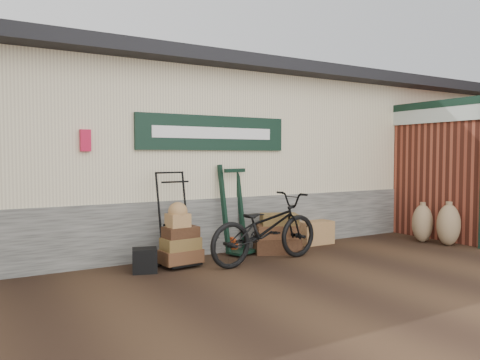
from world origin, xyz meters
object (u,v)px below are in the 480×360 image
Objects in this scene: green_barrow at (235,209)px; black_trunk at (145,260)px; suitcase_stack at (277,233)px; bicycle at (266,224)px; porter_trolley at (175,218)px; wicker_hamper at (314,232)px.

black_trunk is (-1.67, -0.44, -0.56)m from green_barrow.
suitcase_stack is 2.31m from black_trunk.
green_barrow is at bearing 154.36° from suitcase_stack.
green_barrow is at bearing -0.44° from bicycle.
bicycle is (0.07, -0.78, -0.15)m from green_barrow.
black_trunk is at bearing 176.30° from green_barrow.
suitcase_stack is (1.77, -0.06, -0.37)m from porter_trolley.
bicycle reaches higher than wicker_hamper.
wicker_hamper is 3.36m from black_trunk.
green_barrow reaches higher than black_trunk.
green_barrow is at bearing 7.27° from porter_trolley.
green_barrow reaches higher than wicker_hamper.
wicker_hamper is at bearing -18.10° from green_barrow.
suitcase_stack reaches higher than wicker_hamper.
suitcase_stack is at bearing -163.30° from wicker_hamper.
suitcase_stack is 1.08m from wicker_hamper.
wicker_hamper is (1.66, 0.01, -0.51)m from green_barrow.
bicycle is at bearing -28.79° from porter_trolley.
porter_trolley is at bearing 173.78° from green_barrow.
black_trunk is at bearing 72.95° from bicycle.
green_barrow is 4.38× the size of black_trunk.
green_barrow is 2.28× the size of wicker_hamper.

